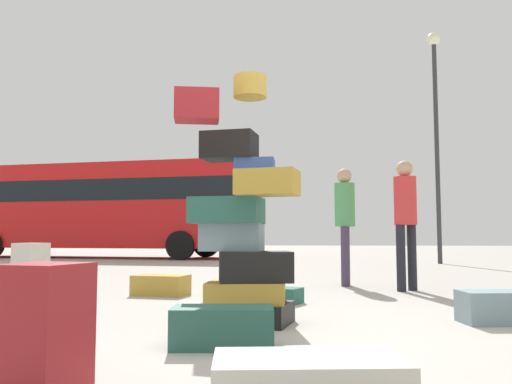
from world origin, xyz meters
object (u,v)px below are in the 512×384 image
object	(u,v)px
suitcase_tower	(241,228)
person_tourist_with_camera	(405,212)
suitcase_maroon_upright_blue	(44,329)
suitcase_cream_right_side	(30,276)
lamp_post	(436,112)
suitcase_teal_white_trunk	(277,295)
suitcase_teal_left_side	(223,327)
person_bearded_onlooker	(345,215)
suitcase_slate_foreground_far	(504,307)
suitcase_tan_foreground_near	(161,285)
parked_bus	(102,205)

from	to	relation	value
suitcase_tower	person_tourist_with_camera	world-z (taller)	suitcase_tower
suitcase_tower	person_tourist_with_camera	bearing A→B (deg)	55.48
suitcase_maroon_upright_blue	suitcase_cream_right_side	world-z (taller)	suitcase_cream_right_side
suitcase_cream_right_side	lamp_post	distance (m)	12.05
suitcase_teal_white_trunk	suitcase_teal_left_side	xyz separation A→B (m)	(-0.27, -2.35, 0.05)
suitcase_teal_white_trunk	person_bearded_onlooker	world-z (taller)	person_bearded_onlooker
suitcase_teal_white_trunk	suitcase_cream_right_side	bearing A→B (deg)	-140.08
suitcase_slate_foreground_far	lamp_post	world-z (taller)	lamp_post
suitcase_teal_left_side	suitcase_tan_foreground_near	bearing A→B (deg)	106.99
suitcase_maroon_upright_blue	suitcase_teal_left_side	size ratio (longest dim) A/B	0.90
suitcase_cream_right_side	suitcase_tan_foreground_near	size ratio (longest dim) A/B	1.01
suitcase_cream_right_side	suitcase_tan_foreground_near	xyz separation A→B (m)	(0.98, 1.36, -0.21)
suitcase_cream_right_side	parked_bus	xyz separation A→B (m)	(-4.08, 12.77, 1.51)
suitcase_teal_left_side	parked_bus	world-z (taller)	parked_bus
suitcase_cream_right_side	suitcase_slate_foreground_far	bearing A→B (deg)	0.34
lamp_post	suitcase_cream_right_side	bearing A→B (deg)	-124.55
suitcase_teal_white_trunk	suitcase_teal_left_side	bearing A→B (deg)	-72.66
person_tourist_with_camera	suitcase_teal_left_side	bearing A→B (deg)	24.49
suitcase_maroon_upright_blue	suitcase_teal_left_side	bearing A→B (deg)	70.99
suitcase_teal_left_side	parked_bus	xyz separation A→B (m)	(-6.25, 14.42, 1.70)
suitcase_teal_left_side	suitcase_cream_right_side	bearing A→B (deg)	138.14
lamp_post	suitcase_tower	bearing A→B (deg)	-113.00
suitcase_teal_white_trunk	suitcase_tan_foreground_near	distance (m)	1.60
person_bearded_onlooker	lamp_post	xyz separation A→B (m)	(3.11, 6.63, 3.09)
suitcase_teal_white_trunk	suitcase_slate_foreground_far	distance (m)	2.29
suitcase_maroon_upright_blue	parked_bus	bearing A→B (deg)	121.91
suitcase_slate_foreground_far	person_tourist_with_camera	world-z (taller)	person_tourist_with_camera
suitcase_tower	suitcase_teal_white_trunk	bearing A→B (deg)	80.02
suitcase_maroon_upright_blue	suitcase_tan_foreground_near	world-z (taller)	suitcase_maroon_upright_blue
suitcase_maroon_upright_blue	person_tourist_with_camera	distance (m)	5.58
person_bearded_onlooker	person_tourist_with_camera	xyz separation A→B (m)	(0.75, -0.68, 0.01)
suitcase_cream_right_side	suitcase_tan_foreground_near	world-z (taller)	suitcase_cream_right_side
suitcase_tan_foreground_near	person_bearded_onlooker	xyz separation A→B (m)	(2.39, 1.43, 0.92)
suitcase_slate_foreground_far	suitcase_tan_foreground_near	distance (m)	3.88
person_bearded_onlooker	suitcase_maroon_upright_blue	bearing A→B (deg)	-10.25
suitcase_tan_foreground_near	suitcase_teal_white_trunk	bearing A→B (deg)	-13.71
suitcase_teal_white_trunk	person_tourist_with_camera	xyz separation A→B (m)	(1.68, 1.40, 0.96)
suitcase_maroon_upright_blue	lamp_post	bearing A→B (deg)	79.86
suitcase_slate_foreground_far	parked_bus	xyz separation A→B (m)	(-8.45, 13.29, 1.70)
suitcase_teal_white_trunk	person_bearded_onlooker	xyz separation A→B (m)	(0.94, 2.09, 0.95)
suitcase_maroon_upright_blue	suitcase_teal_left_side	world-z (taller)	suitcase_maroon_upright_blue
suitcase_maroon_upright_blue	person_bearded_onlooker	size ratio (longest dim) A/B	0.34
suitcase_tan_foreground_near	parked_bus	distance (m)	12.60
suitcase_maroon_upright_blue	lamp_post	distance (m)	13.71
lamp_post	suitcase_slate_foreground_far	bearing A→B (deg)	-102.01
suitcase_cream_right_side	suitcase_tan_foreground_near	distance (m)	1.69
suitcase_tower	lamp_post	bearing A→B (deg)	67.00
suitcase_teal_white_trunk	suitcase_slate_foreground_far	world-z (taller)	suitcase_slate_foreground_far
suitcase_cream_right_side	lamp_post	world-z (taller)	lamp_post
suitcase_tan_foreground_near	person_bearded_onlooker	bearing A→B (deg)	41.41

